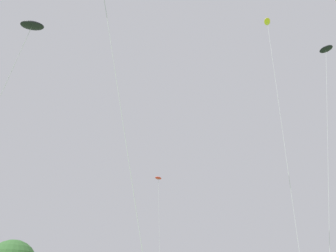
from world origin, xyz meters
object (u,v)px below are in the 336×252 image
object	(u,v)px
small_kite_delta_white	(326,52)
small_kite_box_yellow	(31,28)
small_kite_triangle_green	(158,182)
small_kite_stunt_black	(268,29)

from	to	relation	value
small_kite_delta_white	small_kite_box_yellow	xyz separation A→B (m)	(-19.65, 3.13, -5.39)
small_kite_triangle_green	small_kite_stunt_black	bearing A→B (deg)	76.22
small_kite_delta_white	small_kite_stunt_black	size ratio (longest dim) A/B	0.91
small_kite_box_yellow	small_kite_stunt_black	bearing A→B (deg)	-160.91
small_kite_delta_white	small_kite_triangle_green	world-z (taller)	small_kite_delta_white
small_kite_triangle_green	small_kite_stunt_black	distance (m)	16.98
small_kite_stunt_black	small_kite_box_yellow	bearing A→B (deg)	-36.65
small_kite_box_yellow	small_kite_delta_white	bearing A→B (deg)	-164.68
small_kite_triangle_green	small_kite_stunt_black	size ratio (longest dim) A/B	0.64
small_kite_delta_white	small_kite_stunt_black	xyz separation A→B (m)	(-4.05, 1.69, 1.40)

